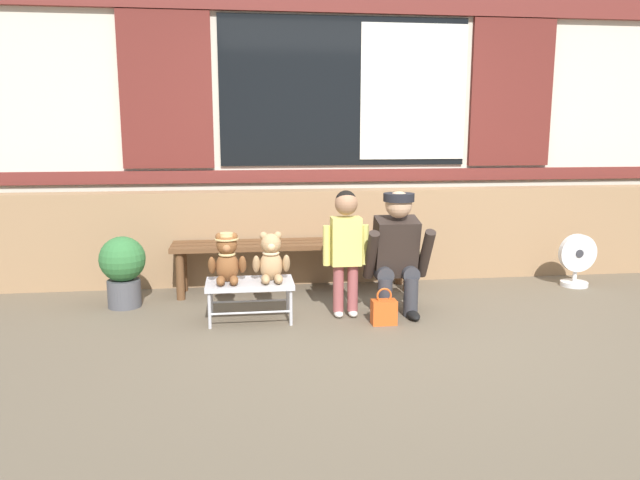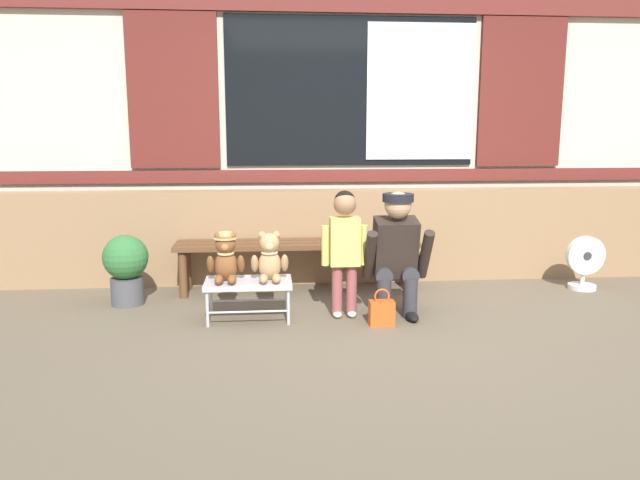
{
  "view_description": "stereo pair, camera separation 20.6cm",
  "coord_description": "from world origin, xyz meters",
  "views": [
    {
      "loc": [
        -1.03,
        -4.12,
        1.41
      ],
      "look_at": [
        -0.41,
        0.53,
        0.55
      ],
      "focal_mm": 34.35,
      "sensor_mm": 36.0,
      "label": 1
    },
    {
      "loc": [
        -0.82,
        -4.14,
        1.41
      ],
      "look_at": [
        -0.41,
        0.53,
        0.55
      ],
      "focal_mm": 34.35,
      "sensor_mm": 36.0,
      "label": 2
    }
  ],
  "objects": [
    {
      "name": "ground_plane",
      "position": [
        0.0,
        0.0,
        0.0
      ],
      "size": [
        60.0,
        60.0,
        0.0
      ],
      "primitive_type": "plane",
      "color": "brown"
    },
    {
      "name": "brick_low_wall",
      "position": [
        0.0,
        1.43,
        0.42
      ],
      "size": [
        7.27,
        0.25,
        0.85
      ],
      "primitive_type": "cube",
      "color": "#997551",
      "rests_on": "ground"
    },
    {
      "name": "shop_facade",
      "position": [
        0.0,
        1.94,
        1.83
      ],
      "size": [
        7.42,
        0.26,
        3.65
      ],
      "color": "beige",
      "rests_on": "ground"
    },
    {
      "name": "wooden_bench_long",
      "position": [
        -0.56,
        1.06,
        0.37
      ],
      "size": [
        2.1,
        0.4,
        0.44
      ],
      "color": "brown",
      "rests_on": "ground"
    },
    {
      "name": "small_display_bench",
      "position": [
        -0.97,
        0.28,
        0.27
      ],
      "size": [
        0.64,
        0.36,
        0.3
      ],
      "color": "#BCBCC1",
      "rests_on": "ground"
    },
    {
      "name": "teddy_bear_with_hat",
      "position": [
        -1.13,
        0.28,
        0.47
      ],
      "size": [
        0.28,
        0.27,
        0.36
      ],
      "color": "brown",
      "rests_on": "small_display_bench"
    },
    {
      "name": "teddy_bear_plain",
      "position": [
        -0.81,
        0.28,
        0.46
      ],
      "size": [
        0.28,
        0.26,
        0.36
      ],
      "color": "tan",
      "rests_on": "small_display_bench"
    },
    {
      "name": "child_standing",
      "position": [
        -0.25,
        0.29,
        0.59
      ],
      "size": [
        0.35,
        0.18,
        0.96
      ],
      "color": "#994C4C",
      "rests_on": "ground"
    },
    {
      "name": "adult_crouching",
      "position": [
        0.15,
        0.31,
        0.48
      ],
      "size": [
        0.5,
        0.49,
        0.95
      ],
      "color": "#333338",
      "rests_on": "ground"
    },
    {
      "name": "handbag_on_ground",
      "position": [
        -0.01,
        0.06,
        0.1
      ],
      "size": [
        0.18,
        0.11,
        0.27
      ],
      "color": "#DB561E",
      "rests_on": "ground"
    },
    {
      "name": "potted_plant",
      "position": [
        -1.96,
        0.77,
        0.32
      ],
      "size": [
        0.36,
        0.36,
        0.57
      ],
      "color": "#4C4C51",
      "rests_on": "ground"
    },
    {
      "name": "floor_fan",
      "position": [
        1.96,
        0.89,
        0.24
      ],
      "size": [
        0.34,
        0.24,
        0.48
      ],
      "color": "silver",
      "rests_on": "ground"
    }
  ]
}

